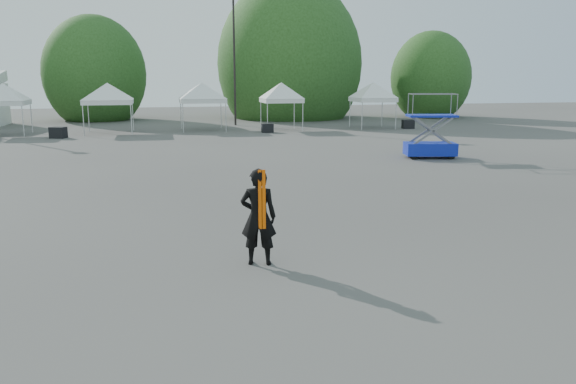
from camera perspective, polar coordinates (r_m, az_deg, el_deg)
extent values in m
plane|color=#474442|center=(12.72, 1.17, -5.47)|extent=(120.00, 120.00, 0.00)
cylinder|color=black|center=(44.20, -5.47, 12.92)|extent=(0.16, 0.16, 9.50)
cylinder|color=#382314|center=(52.08, -18.83, 8.19)|extent=(0.36, 0.36, 2.27)
ellipsoid|color=#234818|center=(52.01, -19.04, 11.26)|extent=(4.16, 4.16, 4.78)
cylinder|color=#382314|center=(52.23, 0.16, 9.10)|extent=(0.36, 0.36, 2.80)
ellipsoid|color=#234818|center=(52.19, 0.16, 12.88)|extent=(5.12, 5.12, 5.89)
cylinder|color=#382314|center=(54.88, 14.14, 8.51)|extent=(0.36, 0.36, 2.10)
ellipsoid|color=#234818|center=(54.82, 14.27, 11.21)|extent=(3.84, 3.84, 4.42)
cylinder|color=silver|center=(39.34, -25.32, 6.56)|extent=(0.06, 0.06, 2.00)
cylinder|color=silver|center=(41.84, -24.61, 6.86)|extent=(0.06, 0.06, 2.00)
cube|color=white|center=(40.81, -26.86, 8.09)|extent=(2.75, 2.75, 0.30)
pyramid|color=white|center=(40.78, -27.02, 9.84)|extent=(3.90, 3.90, 1.10)
cylinder|color=silver|center=(38.44, -20.07, 6.87)|extent=(0.06, 0.06, 2.00)
cylinder|color=silver|center=(38.20, -15.63, 7.12)|extent=(0.06, 0.06, 2.00)
cylinder|color=silver|center=(41.37, -19.60, 7.20)|extent=(0.06, 0.06, 2.00)
cylinder|color=silver|center=(41.15, -15.47, 7.43)|extent=(0.06, 0.06, 2.00)
cube|color=white|center=(39.70, -17.79, 8.72)|extent=(3.16, 3.16, 0.30)
pyramid|color=white|center=(39.67, -17.91, 10.52)|extent=(4.47, 4.47, 1.10)
cylinder|color=silver|center=(38.94, -10.63, 7.43)|extent=(0.06, 0.06, 2.00)
cylinder|color=silver|center=(39.18, -6.33, 7.58)|extent=(0.06, 0.06, 2.00)
cylinder|color=silver|center=(41.85, -10.82, 7.71)|extent=(0.06, 0.06, 2.00)
cylinder|color=silver|center=(42.07, -6.81, 7.85)|extent=(0.06, 0.06, 2.00)
cube|color=white|center=(40.43, -8.70, 9.18)|extent=(3.12, 3.12, 0.30)
pyramid|color=white|center=(40.39, -8.75, 10.95)|extent=(4.41, 4.41, 1.10)
cylinder|color=silver|center=(38.73, -2.10, 7.60)|extent=(0.06, 0.06, 2.00)
cylinder|color=silver|center=(39.28, 1.51, 7.66)|extent=(0.06, 0.06, 2.00)
cylinder|color=silver|center=(41.18, -2.78, 7.84)|extent=(0.06, 0.06, 2.00)
cylinder|color=silver|center=(41.70, 0.64, 7.90)|extent=(0.06, 0.06, 2.00)
cube|color=white|center=(40.14, -0.69, 9.29)|extent=(2.70, 2.70, 0.30)
pyramid|color=white|center=(40.11, -0.69, 11.08)|extent=(3.82, 3.82, 1.10)
cylinder|color=silver|center=(40.36, 7.53, 7.67)|extent=(0.06, 0.06, 2.00)
cylinder|color=silver|center=(41.33, 10.91, 7.66)|extent=(0.06, 0.06, 2.00)
cylinder|color=silver|center=(42.78, 6.30, 7.92)|extent=(0.06, 0.06, 2.00)
cylinder|color=silver|center=(43.70, 9.53, 7.91)|extent=(0.06, 0.06, 2.00)
cube|color=white|center=(41.97, 8.61, 9.27)|extent=(2.78, 2.78, 0.30)
pyramid|color=white|center=(41.93, 8.66, 10.98)|extent=(3.94, 3.94, 1.10)
imported|color=black|center=(11.26, -3.03, -2.54)|extent=(0.82, 0.64, 1.97)
cube|color=#FF5B05|center=(10.98, -2.86, -0.79)|extent=(0.16, 0.03, 1.18)
cube|color=#0B2696|center=(27.07, 14.23, 4.28)|extent=(2.50, 1.63, 0.58)
cube|color=#0B2696|center=(26.92, 14.40, 7.52)|extent=(2.39, 1.56, 0.10)
cylinder|color=black|center=(26.43, 12.65, 3.62)|extent=(0.37, 0.22, 0.35)
cylinder|color=black|center=(26.88, 16.24, 3.56)|extent=(0.37, 0.22, 0.35)
cylinder|color=black|center=(27.36, 12.20, 3.90)|extent=(0.37, 0.22, 0.35)
cylinder|color=black|center=(27.79, 15.68, 3.85)|extent=(0.37, 0.22, 0.35)
cube|color=black|center=(37.55, -22.31, 5.61)|extent=(1.07, 0.96, 0.69)
cube|color=black|center=(38.31, -2.11, 6.51)|extent=(0.81, 0.65, 0.61)
cube|color=black|center=(42.11, 12.10, 6.75)|extent=(0.90, 0.74, 0.64)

